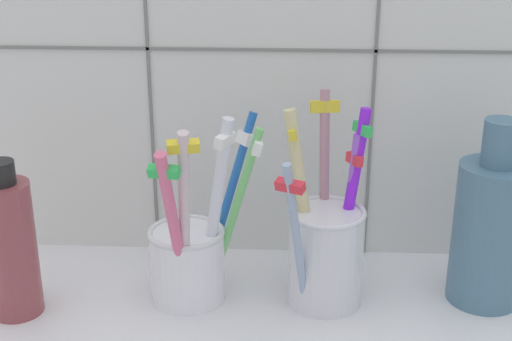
{
  "coord_description": "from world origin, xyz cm",
  "views": [
    {
      "loc": [
        2.83,
        -56.85,
        37.5
      ],
      "look_at": [
        0.0,
        1.41,
        14.59
      ],
      "focal_mm": 51.54,
      "sensor_mm": 36.0,
      "label": 1
    }
  ],
  "objects": [
    {
      "name": "counter_slab",
      "position": [
        0.0,
        0.0,
        1.0
      ],
      "size": [
        64.0,
        22.0,
        2.0
      ],
      "primitive_type": "cube",
      "color": "silver",
      "rests_on": "ground"
    },
    {
      "name": "tile_wall_back",
      "position": [
        0.0,
        12.0,
        22.5
      ],
      "size": [
        64.0,
        2.2,
        45.0
      ],
      "color": "silver",
      "rests_on": "ground"
    },
    {
      "name": "ceramic_vase",
      "position": [
        20.64,
        2.49,
        9.08
      ],
      "size": [
        6.47,
        6.47,
        17.08
      ],
      "color": "slate",
      "rests_on": "counter_slab"
    },
    {
      "name": "toothbrush_cup_left",
      "position": [
        -5.83,
        1.18,
        6.67
      ],
      "size": [
        10.35,
        12.48,
        17.94
      ],
      "color": "white",
      "rests_on": "counter_slab"
    },
    {
      "name": "toothbrush_cup_right",
      "position": [
        6.17,
        1.51,
        7.39
      ],
      "size": [
        8.24,
        11.29,
        18.64
      ],
      "color": "silver",
      "rests_on": "counter_slab"
    },
    {
      "name": "soap_bottle",
      "position": [
        -21.02,
        -1.68,
        8.43
      ],
      "size": [
        4.52,
        4.52,
        14.2
      ],
      "color": "#8C4147",
      "rests_on": "counter_slab"
    }
  ]
}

